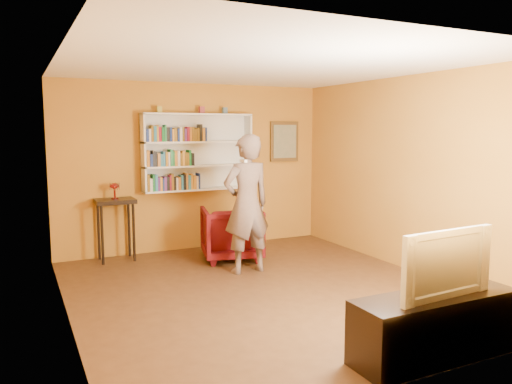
# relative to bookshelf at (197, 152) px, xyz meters

# --- Properties ---
(room_shell) EXTENTS (5.30, 5.80, 2.88)m
(room_shell) POSITION_rel_bookshelf_xyz_m (0.00, -2.41, -0.58)
(room_shell) COLOR #442A16
(room_shell) RESTS_ON ground
(bookshelf) EXTENTS (1.80, 0.29, 1.23)m
(bookshelf) POSITION_rel_bookshelf_xyz_m (0.00, 0.00, 0.00)
(bookshelf) COLOR silver
(bookshelf) RESTS_ON room_shell
(books_row_lower) EXTENTS (0.85, 0.18, 0.26)m
(books_row_lower) POSITION_rel_bookshelf_xyz_m (-0.45, -0.11, -0.46)
(books_row_lower) COLOR brown
(books_row_lower) RESTS_ON bookshelf
(books_row_middle) EXTENTS (0.75, 0.19, 0.26)m
(books_row_middle) POSITION_rel_bookshelf_xyz_m (-0.48, -0.11, -0.09)
(books_row_middle) COLOR #B67124
(books_row_middle) RESTS_ON bookshelf
(books_row_upper) EXTENTS (0.97, 0.19, 0.27)m
(books_row_upper) POSITION_rel_bookshelf_xyz_m (-0.37, -0.11, 0.29)
(books_row_upper) COLOR navy
(books_row_upper) RESTS_ON bookshelf
(ornament_left) EXTENTS (0.07, 0.07, 0.10)m
(ornament_left) POSITION_rel_bookshelf_xyz_m (-0.62, -0.06, 0.67)
(ornament_left) COLOR gold
(ornament_left) RESTS_ON bookshelf
(ornament_centre) EXTENTS (0.08, 0.08, 0.11)m
(ornament_centre) POSITION_rel_bookshelf_xyz_m (0.07, -0.06, 0.68)
(ornament_centre) COLOR maroon
(ornament_centre) RESTS_ON bookshelf
(ornament_right) EXTENTS (0.08, 0.08, 0.10)m
(ornament_right) POSITION_rel_bookshelf_xyz_m (0.47, -0.06, 0.67)
(ornament_right) COLOR #465E75
(ornament_right) RESTS_ON bookshelf
(framed_painting) EXTENTS (0.55, 0.05, 0.70)m
(framed_painting) POSITION_rel_bookshelf_xyz_m (1.65, 0.05, 0.16)
(framed_painting) COLOR #533917
(framed_painting) RESTS_ON room_shell
(console_table) EXTENTS (0.57, 0.44, 0.93)m
(console_table) POSITION_rel_bookshelf_xyz_m (-1.35, -0.16, -0.82)
(console_table) COLOR black
(console_table) RESTS_ON ground
(ruby_lustre) EXTENTS (0.15, 0.15, 0.24)m
(ruby_lustre) POSITION_rel_bookshelf_xyz_m (-1.35, -0.16, -0.49)
(ruby_lustre) COLOR maroon
(ruby_lustre) RESTS_ON console_table
(armchair) EXTENTS (1.04, 1.06, 0.80)m
(armchair) POSITION_rel_bookshelf_xyz_m (0.23, -0.86, -1.19)
(armchair) COLOR #43040C
(armchair) RESTS_ON ground
(person) EXTENTS (0.72, 0.50, 1.90)m
(person) POSITION_rel_bookshelf_xyz_m (0.15, -1.59, -0.64)
(person) COLOR brown
(person) RESTS_ON ground
(game_remote) EXTENTS (0.04, 0.15, 0.04)m
(game_remote) POSITION_rel_bookshelf_xyz_m (-0.08, -1.99, -0.03)
(game_remote) COLOR white
(game_remote) RESTS_ON person
(tv_cabinet) EXTENTS (1.56, 0.47, 0.56)m
(tv_cabinet) POSITION_rel_bookshelf_xyz_m (0.51, -4.66, -1.32)
(tv_cabinet) COLOR black
(tv_cabinet) RESTS_ON ground
(television) EXTENTS (1.02, 0.19, 0.58)m
(television) POSITION_rel_bookshelf_xyz_m (0.51, -4.66, -0.75)
(television) COLOR black
(television) RESTS_ON tv_cabinet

